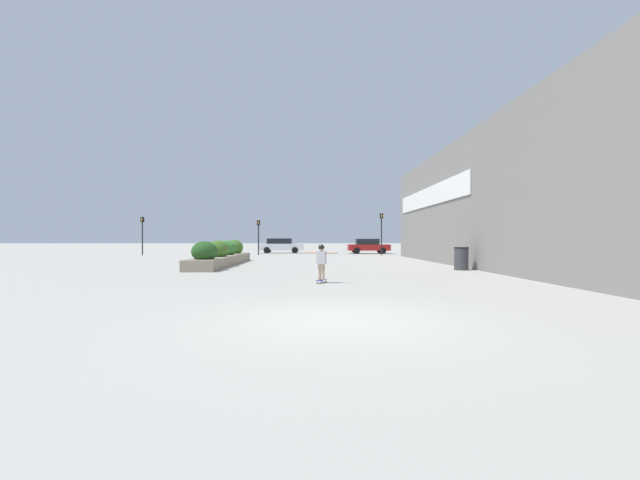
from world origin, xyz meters
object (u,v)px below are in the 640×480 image
object	(u,v)px
car_leftmost	(281,245)
traffic_light_right	(381,227)
skateboarder	(321,258)
traffic_light_left	(258,231)
car_center_right	(368,246)
car_center_left	(471,246)
skateboard	(321,281)
trash_bin	(461,259)
traffic_light_far_left	(142,229)

from	to	relation	value
car_leftmost	traffic_light_right	xyz separation A→B (m)	(9.46, -5.62, 1.75)
skateboarder	traffic_light_left	distance (m)	25.55
car_center_right	traffic_light_left	xyz separation A→B (m)	(-10.42, -3.53, 1.40)
car_center_left	traffic_light_left	size ratio (longest dim) A/B	1.28
skateboard	trash_bin	bearing A→B (deg)	62.93
skateboard	traffic_light_right	size ratio (longest dim) A/B	0.17
trash_bin	car_center_right	bearing A→B (deg)	93.06
traffic_light_right	skateboarder	bearing A→B (deg)	-103.70
car_center_left	traffic_light_left	world-z (taller)	traffic_light_left
traffic_light_left	traffic_light_far_left	size ratio (longest dim) A/B	0.92
traffic_light_left	trash_bin	bearing A→B (deg)	-58.92
trash_bin	car_center_left	size ratio (longest dim) A/B	0.26
trash_bin	traffic_light_far_left	xyz separation A→B (m)	(-21.94, 19.02, 1.81)
trash_bin	traffic_light_far_left	world-z (taller)	traffic_light_far_left
skateboarder	car_leftmost	xyz separation A→B (m)	(-3.44, 30.32, 0.00)
car_center_left	traffic_light_right	xyz separation A→B (m)	(-9.22, -2.93, 1.76)
skateboard	car_leftmost	world-z (taller)	car_leftmost
skateboard	traffic_light_far_left	bearing A→B (deg)	143.79
skateboard	traffic_light_right	world-z (taller)	traffic_light_right
skateboard	trash_bin	xyz separation A→B (m)	(6.54, 5.70, 0.46)
traffic_light_left	traffic_light_far_left	world-z (taller)	traffic_light_far_left
trash_bin	traffic_light_far_left	distance (m)	29.09
car_center_left	car_center_right	distance (m)	9.96
traffic_light_right	traffic_light_far_left	bearing A→B (deg)	179.93
skateboarder	skateboard	bearing A→B (deg)	0.00
skateboard	car_center_left	distance (m)	31.55
car_center_left	traffic_light_far_left	distance (m)	30.82
car_center_left	traffic_light_left	xyz separation A→B (m)	(-20.33, -2.62, 1.39)
trash_bin	traffic_light_right	size ratio (longest dim) A/B	0.28
traffic_light_far_left	skateboard	bearing A→B (deg)	-58.08
traffic_light_far_left	car_center_left	bearing A→B (deg)	5.40
skateboard	car_center_right	world-z (taller)	car_center_right
traffic_light_left	traffic_light_far_left	bearing A→B (deg)	-178.45
skateboard	car_center_left	bearing A→B (deg)	82.98
skateboarder	traffic_light_far_left	world-z (taller)	traffic_light_far_left
trash_bin	car_center_left	distance (m)	23.58
car_center_left	car_center_right	xyz separation A→B (m)	(-9.92, 0.91, -0.01)
trash_bin	traffic_light_left	distance (m)	22.60
traffic_light_right	trash_bin	bearing A→B (deg)	-88.42
trash_bin	traffic_light_right	bearing A→B (deg)	91.58
car_center_right	trash_bin	bearing A→B (deg)	3.06
trash_bin	car_center_left	xyz separation A→B (m)	(8.70, 21.92, 0.25)
traffic_light_far_left	skateboarder	bearing A→B (deg)	-58.08
skateboarder	traffic_light_right	size ratio (longest dim) A/B	0.30
car_center_left	traffic_light_left	distance (m)	20.55
skateboarder	traffic_light_right	world-z (taller)	traffic_light_right
trash_bin	traffic_light_left	xyz separation A→B (m)	(-11.63, 19.30, 1.64)
car_center_left	skateboarder	bearing A→B (deg)	-28.89
skateboarder	car_center_left	bearing A→B (deg)	82.98
car_leftmost	car_center_right	world-z (taller)	car_leftmost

